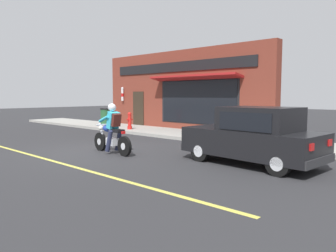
{
  "coord_description": "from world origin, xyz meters",
  "views": [
    {
      "loc": [
        -6.3,
        -9.19,
        1.87
      ],
      "look_at": [
        0.92,
        -2.46,
        0.95
      ],
      "focal_mm": 35.0,
      "sensor_mm": 36.0,
      "label": 1
    }
  ],
  "objects_px": {
    "motorcycle_with_rider": "(112,133)",
    "fire_hydrant": "(130,121)",
    "traffic_cone": "(243,132)",
    "trash_bin": "(105,116)",
    "car_hatchback": "(253,137)"
  },
  "relations": [
    {
      "from": "motorcycle_with_rider",
      "to": "fire_hydrant",
      "type": "distance_m",
      "value": 6.28
    },
    {
      "from": "traffic_cone",
      "to": "fire_hydrant",
      "type": "distance_m",
      "value": 6.39
    },
    {
      "from": "motorcycle_with_rider",
      "to": "trash_bin",
      "type": "relative_size",
      "value": 2.06
    },
    {
      "from": "traffic_cone",
      "to": "fire_hydrant",
      "type": "relative_size",
      "value": 0.68
    },
    {
      "from": "trash_bin",
      "to": "motorcycle_with_rider",
      "type": "bearing_deg",
      "value": -124.73
    },
    {
      "from": "fire_hydrant",
      "to": "car_hatchback",
      "type": "bearing_deg",
      "value": -108.82
    },
    {
      "from": "motorcycle_with_rider",
      "to": "fire_hydrant",
      "type": "bearing_deg",
      "value": 44.54
    },
    {
      "from": "car_hatchback",
      "to": "traffic_cone",
      "type": "relative_size",
      "value": 6.47
    },
    {
      "from": "traffic_cone",
      "to": "trash_bin",
      "type": "bearing_deg",
      "value": 87.81
    },
    {
      "from": "motorcycle_with_rider",
      "to": "traffic_cone",
      "type": "height_order",
      "value": "motorcycle_with_rider"
    },
    {
      "from": "car_hatchback",
      "to": "trash_bin",
      "type": "xyz_separation_m",
      "value": [
        3.66,
        11.7,
        -0.13
      ]
    },
    {
      "from": "car_hatchback",
      "to": "traffic_cone",
      "type": "xyz_separation_m",
      "value": [
        3.3,
        2.21,
        -0.33
      ]
    },
    {
      "from": "car_hatchback",
      "to": "traffic_cone",
      "type": "height_order",
      "value": "car_hatchback"
    },
    {
      "from": "traffic_cone",
      "to": "motorcycle_with_rider",
      "type": "bearing_deg",
      "value": 157.8
    },
    {
      "from": "motorcycle_with_rider",
      "to": "traffic_cone",
      "type": "distance_m",
      "value": 5.24
    }
  ]
}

